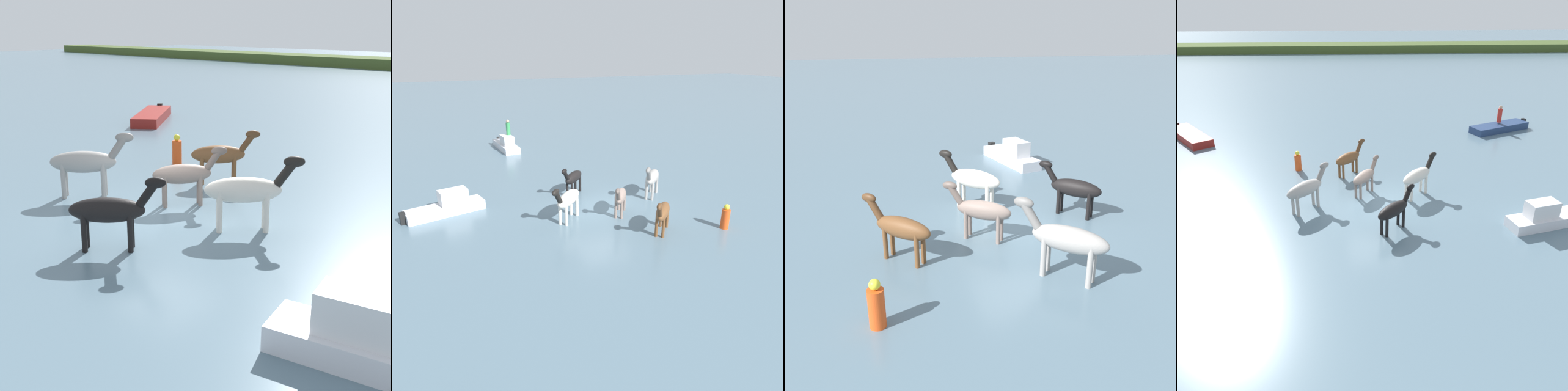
% 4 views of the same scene
% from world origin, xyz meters
% --- Properties ---
extents(ground_plane, '(186.85, 186.85, 0.00)m').
position_xyz_m(ground_plane, '(0.00, 0.00, 0.00)').
color(ground_plane, slate).
extents(horse_mid_herd, '(1.54, 1.96, 1.69)m').
position_xyz_m(horse_mid_herd, '(-0.38, 1.20, 0.93)').
color(horse_mid_herd, gray).
rests_on(horse_mid_herd, ground_plane).
extents(horse_rear_stallion, '(2.05, 2.01, 1.94)m').
position_xyz_m(horse_rear_stallion, '(2.14, 0.85, 1.07)').
color(horse_rear_stallion, silver).
rests_on(horse_rear_stallion, ground_plane).
extents(horse_dun_straggler, '(1.86, 1.81, 1.75)m').
position_xyz_m(horse_dun_straggler, '(0.69, -2.25, 0.96)').
color(horse_dun_straggler, black).
rests_on(horse_dun_straggler, ground_plane).
extents(horse_dark_mare, '(2.02, 2.10, 1.97)m').
position_xyz_m(horse_dark_mare, '(-3.06, -0.29, 1.08)').
color(horse_dark_mare, '#9E9993').
rests_on(horse_dark_mare, ground_plane).
extents(horse_chestnut_trailing, '(1.79, 1.89, 1.75)m').
position_xyz_m(horse_chestnut_trailing, '(-1.14, 3.60, 0.96)').
color(horse_chestnut_trailing, brown).
rests_on(horse_chestnut_trailing, ground_plane).
extents(boat_tender_starboard, '(4.04, 4.65, 0.75)m').
position_xyz_m(boat_tender_starboard, '(-11.78, 10.06, 0.17)').
color(boat_tender_starboard, maroon).
rests_on(boat_tender_starboard, ground_plane).
extents(boat_motor_center, '(3.90, 1.84, 1.31)m').
position_xyz_m(boat_motor_center, '(7.23, -2.22, 0.30)').
color(boat_motor_center, silver).
rests_on(boat_motor_center, ground_plane).
extents(buoy_channel_marker, '(0.36, 0.36, 1.14)m').
position_xyz_m(buoy_channel_marker, '(-3.95, 4.34, 0.51)').
color(buoy_channel_marker, '#E54C19').
rests_on(buoy_channel_marker, ground_plane).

